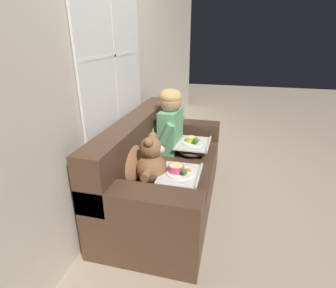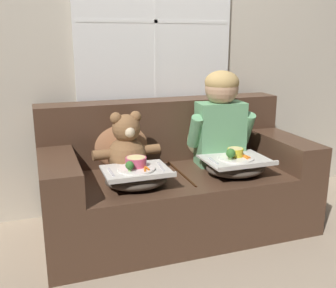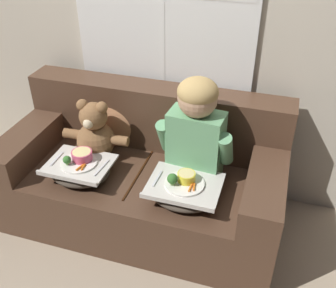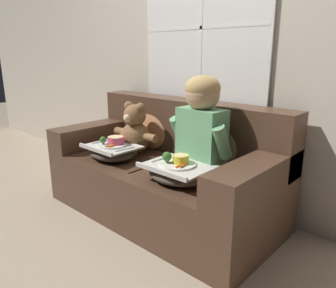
{
  "view_description": "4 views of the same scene",
  "coord_description": "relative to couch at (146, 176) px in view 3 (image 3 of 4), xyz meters",
  "views": [
    {
      "loc": [
        -2.16,
        -0.55,
        1.55
      ],
      "look_at": [
        -0.15,
        -0.04,
        0.69
      ],
      "focal_mm": 28.0,
      "sensor_mm": 36.0,
      "label": 1
    },
    {
      "loc": [
        -0.89,
        -2.34,
        1.28
      ],
      "look_at": [
        -0.03,
        0.1,
        0.58
      ],
      "focal_mm": 42.0,
      "sensor_mm": 36.0,
      "label": 2
    },
    {
      "loc": [
        0.76,
        -1.87,
        1.95
      ],
      "look_at": [
        0.14,
        0.11,
        0.57
      ],
      "focal_mm": 42.0,
      "sensor_mm": 36.0,
      "label": 3
    },
    {
      "loc": [
        1.61,
        -1.67,
        1.21
      ],
      "look_at": [
        0.12,
        -0.05,
        0.59
      ],
      "focal_mm": 35.0,
      "sensor_mm": 36.0,
      "label": 4
    }
  ],
  "objects": [
    {
      "name": "wall_back_with_window",
      "position": [
        0.0,
        0.45,
        0.99
      ],
      "size": [
        8.0,
        0.08,
        2.6
      ],
      "color": "beige",
      "rests_on": "ground_plane"
    },
    {
      "name": "throw_pillow_behind_teddy",
      "position": [
        -0.33,
        0.17,
        0.29
      ],
      "size": [
        0.41,
        0.2,
        0.42
      ],
      "color": "#B2754C",
      "rests_on": "couch"
    },
    {
      "name": "lap_tray_teddy",
      "position": [
        -0.33,
        -0.25,
        0.16
      ],
      "size": [
        0.39,
        0.32,
        0.18
      ],
      "color": "#473D33",
      "rests_on": "teddy_bear"
    },
    {
      "name": "lap_tray_child",
      "position": [
        0.33,
        -0.25,
        0.16
      ],
      "size": [
        0.42,
        0.34,
        0.19
      ],
      "color": "#473D33",
      "rests_on": "child_figure"
    },
    {
      "name": "ground_plane",
      "position": [
        0.0,
        -0.06,
        -0.32
      ],
      "size": [
        14.0,
        14.0,
        0.0
      ],
      "primitive_type": "plane",
      "color": "tan"
    },
    {
      "name": "couch",
      "position": [
        0.0,
        0.0,
        0.0
      ],
      "size": [
        1.78,
        0.85,
        0.85
      ],
      "color": "#4C3323",
      "rests_on": "ground_plane"
    },
    {
      "name": "child_figure",
      "position": [
        0.33,
        -0.01,
        0.46
      ],
      "size": [
        0.47,
        0.24,
        0.65
      ],
      "color": "#66A370",
      "rests_on": "couch"
    },
    {
      "name": "throw_pillow_behind_child",
      "position": [
        0.33,
        0.17,
        0.29
      ],
      "size": [
        0.41,
        0.2,
        0.42
      ],
      "color": "tan",
      "rests_on": "couch"
    },
    {
      "name": "teddy_bear",
      "position": [
        -0.33,
        -0.02,
        0.28
      ],
      "size": [
        0.45,
        0.31,
        0.42
      ],
      "color": "brown",
      "rests_on": "couch"
    }
  ]
}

